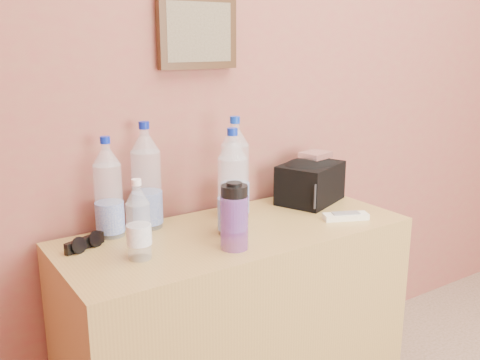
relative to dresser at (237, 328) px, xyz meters
name	(u,v)px	position (x,y,z in m)	size (l,w,h in m)	color
picture_frame	(198,32)	(0.00, 0.24, 1.03)	(0.30, 0.03, 0.25)	#382311
dresser	(237,328)	(0.00, 0.00, 0.00)	(1.20, 0.50, 0.75)	#A57F58
pet_large_a	(108,193)	(-0.37, 0.19, 0.52)	(0.09, 0.09, 0.33)	silver
pet_large_b	(146,182)	(-0.24, 0.19, 0.54)	(0.10, 0.10, 0.37)	silver
pet_large_c	(235,173)	(0.07, 0.12, 0.54)	(0.10, 0.10, 0.37)	silver
pet_large_d	(233,188)	(-0.03, -0.02, 0.53)	(0.10, 0.10, 0.35)	#CEECF7
pet_small	(139,224)	(-0.37, -0.04, 0.48)	(0.07, 0.07, 0.24)	white
nalgene_bottle	(234,216)	(-0.10, -0.13, 0.48)	(0.09, 0.09, 0.21)	#6C308C
sunglasses	(85,243)	(-0.48, 0.12, 0.39)	(0.14, 0.05, 0.04)	black
ac_remote	(346,216)	(0.39, -0.12, 0.38)	(0.16, 0.05, 0.02)	silver
toiletry_bag	(310,180)	(0.43, 0.12, 0.46)	(0.26, 0.19, 0.18)	black
foil_packet	(316,155)	(0.45, 0.12, 0.56)	(0.11, 0.09, 0.02)	white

